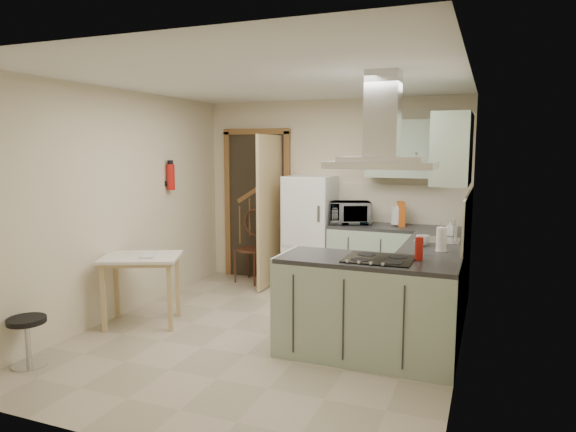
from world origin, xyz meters
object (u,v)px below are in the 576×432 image
at_px(extractor_hood, 381,165).
at_px(microwave, 350,213).
at_px(bentwood_chair, 251,250).
at_px(drop_leaf_table, 142,290).
at_px(fridge, 310,233).
at_px(stool, 28,341).
at_px(peninsula, 367,308).

distance_m(extractor_hood, microwave, 2.23).
distance_m(extractor_hood, bentwood_chair, 3.21).
bearing_deg(drop_leaf_table, fridge, 35.28).
relative_size(extractor_hood, microwave, 1.75).
bearing_deg(microwave, stool, -142.29).
bearing_deg(stool, fridge, 66.08).
distance_m(drop_leaf_table, stool, 1.27).
bearing_deg(peninsula, drop_leaf_table, -179.61).
xyz_separation_m(extractor_hood, stool, (-2.76, -1.26, -1.51)).
height_order(drop_leaf_table, microwave, microwave).
height_order(extractor_hood, microwave, extractor_hood).
relative_size(drop_leaf_table, stool, 1.84).
bearing_deg(bentwood_chair, extractor_hood, -32.56).
bearing_deg(fridge, bentwood_chair, -179.67).
xyz_separation_m(extractor_hood, bentwood_chair, (-2.19, 1.98, -1.26)).
xyz_separation_m(extractor_hood, drop_leaf_table, (-2.51, -0.02, -1.35)).
relative_size(peninsula, microwave, 3.02).
height_order(stool, microwave, microwave).
relative_size(peninsula, stool, 3.61).
xyz_separation_m(fridge, stool, (-1.44, -3.24, -0.54)).
bearing_deg(microwave, extractor_hood, -89.03).
height_order(extractor_hood, drop_leaf_table, extractor_hood).
xyz_separation_m(bentwood_chair, stool, (-0.57, -3.23, -0.24)).
relative_size(peninsula, drop_leaf_table, 1.97).
bearing_deg(peninsula, bentwood_chair, 136.59).
xyz_separation_m(peninsula, drop_leaf_table, (-2.41, -0.02, -0.08)).
distance_m(peninsula, drop_leaf_table, 2.41).
xyz_separation_m(stool, microwave, (1.97, 3.23, 0.83)).
height_order(drop_leaf_table, bentwood_chair, bentwood_chair).
xyz_separation_m(fridge, bentwood_chair, (-0.86, -0.00, -0.29)).
height_order(peninsula, stool, peninsula).
relative_size(peninsula, extractor_hood, 1.72).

